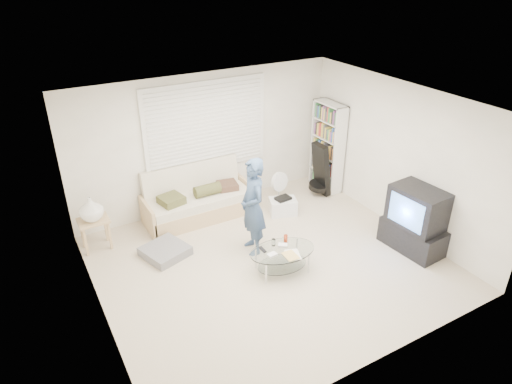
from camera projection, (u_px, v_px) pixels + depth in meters
ground at (270, 263)px, 7.07m from camera, size 5.00×5.00×0.00m
room_shell at (255, 156)px, 6.68m from camera, size 5.02×4.52×2.51m
window_blinds at (207, 127)px, 8.04m from camera, size 2.32×0.08×1.62m
futon_sofa at (198, 201)px, 8.20m from camera, size 1.95×0.79×0.95m
grey_floor_pillow at (165, 251)px, 7.23m from camera, size 0.79×0.79×0.14m
side_table at (91, 211)px, 7.12m from camera, size 0.47×0.38×0.93m
bookshelf at (327, 147)px, 8.97m from camera, size 0.28×0.75×1.77m
guitar_case at (321, 173)px, 8.86m from camera, size 0.38×0.39×1.06m
floor_fan at (279, 185)px, 8.66m from camera, size 0.39×0.26×0.63m
storage_bin at (283, 206)px, 8.36m from camera, size 0.57×0.48×0.34m
tv_unit at (415, 221)px, 7.19m from camera, size 0.61×1.02×1.07m
coffee_table at (282, 254)px, 6.77m from camera, size 1.08×0.76×0.49m
standing_person at (253, 207)px, 7.02m from camera, size 0.46×0.63×1.59m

